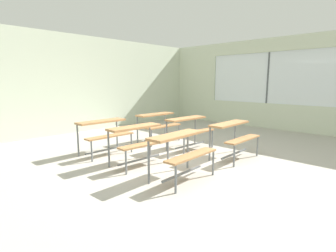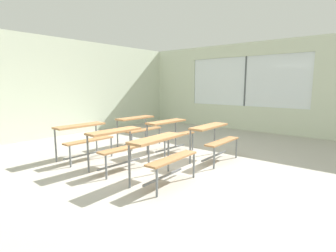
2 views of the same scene
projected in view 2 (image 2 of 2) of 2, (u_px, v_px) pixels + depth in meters
ground at (162, 167)px, 5.22m from camera, size 10.00×9.00×0.05m
wall_back at (48, 88)px, 7.82m from camera, size 10.00×0.12×3.00m
wall_right at (263, 89)px, 8.71m from camera, size 0.12×9.00×3.00m
desk_bench_r0c0 at (162, 149)px, 4.25m from camera, size 1.12×0.64×0.74m
desk_bench_r0c1 at (214, 134)px, 5.49m from camera, size 1.11×0.61×0.74m
desk_bench_r1c0 at (118, 140)px, 4.94m from camera, size 1.12×0.63×0.74m
desk_bench_r1c1 at (170, 129)px, 6.18m from camera, size 1.13×0.64×0.74m
desk_bench_r2c0 at (83, 133)px, 5.60m from camera, size 1.10×0.59×0.74m
desk_bench_r2c1 at (138, 124)px, 6.89m from camera, size 1.11×0.61×0.74m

